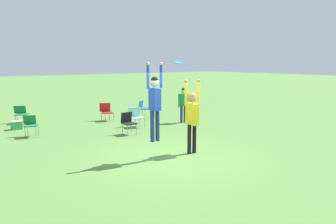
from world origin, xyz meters
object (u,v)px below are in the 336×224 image
camping_chair_4 (136,116)px  person_spectator_far (183,102)px  person_jumping (155,100)px  camping_chair_2 (21,113)px  camping_chair_5 (128,121)px  frisbee (178,63)px  cooler_box (17,125)px  person_defending (192,114)px  camping_chair_1 (143,107)px  camping_chair_3 (106,111)px  camping_chair_0 (31,124)px

camping_chair_4 → person_spectator_far: size_ratio=0.52×
person_jumping → camping_chair_2: 8.56m
camping_chair_4 → camping_chair_5: bearing=63.6°
frisbee → camping_chair_4: 5.08m
person_jumping → camping_chair_2: (-1.72, 8.29, -1.26)m
person_jumping → cooler_box: person_jumping is taller
cooler_box → person_jumping: bearing=-72.3°
camping_chair_2 → cooler_box: size_ratio=1.96×
camping_chair_4 → person_defending: bearing=97.6°
camping_chair_2 → cooler_box: bearing=96.6°
camping_chair_1 → camping_chair_4: (-1.61, -2.01, -0.01)m
person_defending → person_jumping: bearing=-90.0°
person_defending → person_spectator_far: bearing=148.8°
frisbee → camping_chair_5: frisbee is taller
camping_chair_1 → person_spectator_far: (0.66, -2.43, 0.46)m
camping_chair_2 → person_jumping: bearing=128.4°
camping_chair_1 → cooler_box: bearing=-43.1°
camping_chair_4 → cooler_box: size_ratio=2.07×
camping_chair_3 → cooler_box: bearing=17.7°
camping_chair_0 → frisbee: bearing=143.9°
camping_chair_3 → camping_chair_4: bearing=122.1°
camping_chair_0 → cooler_box: bearing=-61.1°
frisbee → camping_chair_5: 4.03m
person_defending → camping_chair_2: person_defending is taller
camping_chair_5 → person_spectator_far: person_spectator_far is taller
camping_chair_5 → cooler_box: bearing=-48.4°
person_defending → camping_chair_5: (-0.23, 3.50, -0.71)m
camping_chair_3 → camping_chair_4: 2.19m
camping_chair_0 → cooler_box: camping_chair_0 is taller
camping_chair_5 → person_jumping: bearing=71.8°
person_jumping → person_defending: (1.28, -0.12, -0.52)m
frisbee → camping_chair_1: 7.33m
camping_chair_2 → frisbee: bearing=134.1°
camping_chair_0 → camping_chair_1: (5.72, 1.23, 0.00)m
camping_chair_1 → camping_chair_2: bearing=-57.1°
camping_chair_0 → camping_chair_5: camping_chair_5 is taller
frisbee → camping_chair_2: 8.94m
person_jumping → camping_chair_2: bearing=16.9°
person_jumping → camping_chair_1: 7.50m
camping_chair_2 → cooler_box: 1.46m
person_jumping → person_spectator_far: size_ratio=1.39×
person_jumping → person_spectator_far: (4.32, 4.01, -0.78)m
frisbee → camping_chair_3: 6.98m
frisbee → person_defending: bearing=-20.5°
cooler_box → camping_chair_4: bearing=-30.6°
camping_chair_1 → camping_chair_4: size_ratio=1.02×
camping_chair_5 → camping_chair_1: bearing=-131.3°
camping_chair_5 → cooler_box: (-3.27, 3.57, -0.34)m
person_defending → camping_chair_2: size_ratio=2.86×
person_jumping → camping_chair_0: person_jumping is taller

